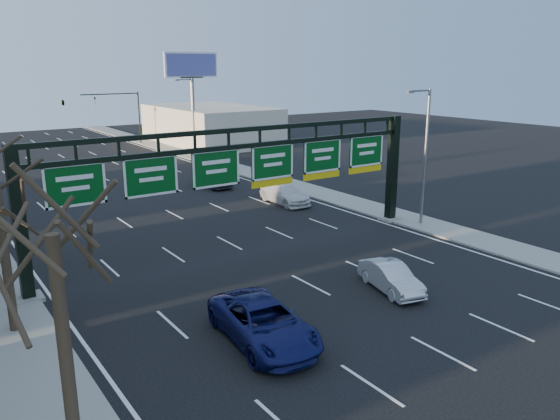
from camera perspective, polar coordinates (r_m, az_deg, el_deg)
ground at (r=25.65m, az=5.99°, el=-9.21°), size 160.00×160.00×0.00m
sidewalk_right at (r=48.16m, az=1.99°, el=2.43°), size 3.00×120.00×0.12m
lane_markings at (r=41.95m, az=-12.14°, el=0.15°), size 21.60×120.00×0.01m
sign_gantry at (r=30.54m, az=-3.41°, el=3.90°), size 24.60×1.20×7.20m
building_right_distant at (r=76.74m, az=-7.29°, el=8.83°), size 12.00×20.00×5.00m
tree_near at (r=14.14m, az=-23.14°, el=1.63°), size 3.60×3.60×8.86m
streetlight_near at (r=36.96m, az=14.85°, el=6.06°), size 2.15×0.22×9.00m
streetlight_far at (r=64.22m, az=-9.16°, el=9.91°), size 2.15×0.22×9.00m
billboard_right at (r=69.60m, az=-9.23°, el=13.57°), size 7.00×0.50×12.00m
traffic_signal_mast at (r=75.76m, az=-18.96°, el=10.35°), size 10.16×0.54×7.00m
car_blue_suv at (r=21.54m, az=-1.75°, el=-11.67°), size 3.29×6.06×1.61m
car_silver_sedan at (r=26.69m, az=11.50°, el=-6.90°), size 2.33×4.25×1.33m
car_white_wagon at (r=42.51m, az=0.48°, el=1.70°), size 2.17×5.14×1.48m
car_grey_far at (r=48.77m, az=-7.07°, el=3.38°), size 1.91×4.74×1.61m
car_silver_distant at (r=51.88m, az=-21.77°, el=3.12°), size 1.82×4.93×1.61m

